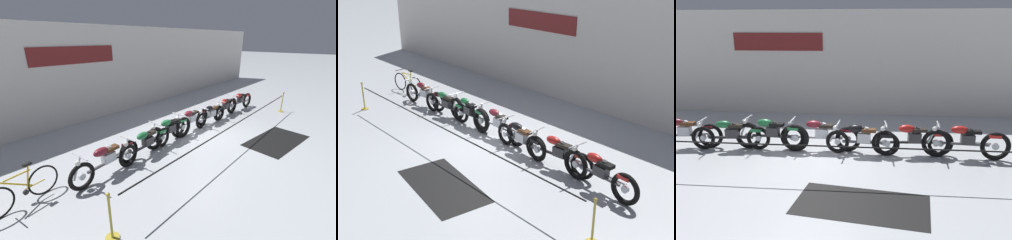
{
  "view_description": "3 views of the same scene",
  "coord_description": "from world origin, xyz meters",
  "views": [
    {
      "loc": [
        -7.06,
        -4.27,
        3.61
      ],
      "look_at": [
        -1.32,
        0.76,
        0.83
      ],
      "focal_mm": 24.0,
      "sensor_mm": 36.0,
      "label": 1
    },
    {
      "loc": [
        9.32,
        -7.27,
        5.45
      ],
      "look_at": [
        0.67,
        0.46,
        0.85
      ],
      "focal_mm": 45.0,
      "sensor_mm": 36.0,
      "label": 2
    },
    {
      "loc": [
        1.56,
        -8.27,
        3.46
      ],
      "look_at": [
        0.74,
        0.58,
        0.98
      ],
      "focal_mm": 35.0,
      "sensor_mm": 36.0,
      "label": 3
    }
  ],
  "objects": [
    {
      "name": "motorcycle_maroon_0",
      "position": [
        -4.09,
        0.56,
        0.47
      ],
      "size": [
        2.36,
        0.62,
        0.95
      ],
      "color": "black",
      "rests_on": "ground"
    },
    {
      "name": "stanchion_far_left",
      "position": [
        -1.45,
        -1.32,
        0.74
      ],
      "size": [
        10.49,
        0.28,
        1.05
      ],
      "color": "gold",
      "rests_on": "ground"
    },
    {
      "name": "motorcycle_red_5",
      "position": [
        2.67,
        0.56,
        0.47
      ],
      "size": [
        2.3,
        0.62,
        0.94
      ],
      "color": "black",
      "rests_on": "ground"
    },
    {
      "name": "motorcycle_red_6",
      "position": [
        4.09,
        0.45,
        0.48
      ],
      "size": [
        2.36,
        0.62,
        0.97
      ],
      "color": "black",
      "rests_on": "ground"
    },
    {
      "name": "floor_banner",
      "position": [
        1.37,
        -2.29,
        0.0
      ],
      "size": [
        2.9,
        1.75,
        0.01
      ],
      "primitive_type": "cube",
      "rotation": [
        0.0,
        0.0,
        -0.14
      ],
      "color": "black",
      "rests_on": "ground"
    },
    {
      "name": "motorcycle_black_4",
      "position": [
        1.26,
        0.5,
        0.45
      ],
      "size": [
        2.11,
        0.62,
        0.92
      ],
      "color": "black",
      "rests_on": "ground"
    },
    {
      "name": "motorcycle_maroon_3",
      "position": [
        0.02,
        0.7,
        0.47
      ],
      "size": [
        2.39,
        0.62,
        0.95
      ],
      "color": "black",
      "rests_on": "ground"
    },
    {
      "name": "motorcycle_green_1",
      "position": [
        -2.62,
        0.54,
        0.46
      ],
      "size": [
        2.34,
        0.62,
        0.93
      ],
      "color": "black",
      "rests_on": "ground"
    },
    {
      "name": "motorcycle_green_2",
      "position": [
        -1.4,
        0.62,
        0.48
      ],
      "size": [
        2.28,
        0.62,
        0.98
      ],
      "color": "black",
      "rests_on": "ground"
    },
    {
      "name": "stanchion_mid_left",
      "position": [
        5.26,
        -1.32,
        0.36
      ],
      "size": [
        0.28,
        0.28,
        1.05
      ],
      "color": "gold",
      "rests_on": "ground"
    },
    {
      "name": "bicycle",
      "position": [
        -6.08,
        0.98,
        0.4
      ],
      "size": [
        1.75,
        0.48,
        0.98
      ],
      "color": "black",
      "rests_on": "ground"
    },
    {
      "name": "back_wall",
      "position": [
        -0.01,
        5.12,
        2.1
      ],
      "size": [
        28.0,
        0.29,
        4.2
      ],
      "color": "silver",
      "rests_on": "ground"
    },
    {
      "name": "ground_plane",
      "position": [
        0.0,
        0.0,
        0.0
      ],
      "size": [
        120.0,
        120.0,
        0.0
      ],
      "primitive_type": "plane",
      "color": "#B2B7BC"
    }
  ]
}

